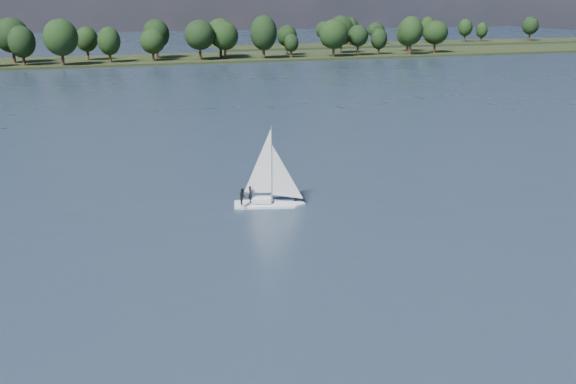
% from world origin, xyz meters
% --- Properties ---
extents(ground, '(700.00, 700.00, 0.00)m').
position_xyz_m(ground, '(0.00, 100.00, 0.00)').
color(ground, '#233342').
rests_on(ground, ground).
extents(far_shore, '(660.00, 40.00, 1.50)m').
position_xyz_m(far_shore, '(0.00, 212.00, 0.00)').
color(far_shore, black).
rests_on(far_shore, ground).
extents(far_shore_back, '(220.00, 30.00, 1.40)m').
position_xyz_m(far_shore_back, '(160.00, 260.00, 0.00)').
color(far_shore_back, black).
rests_on(far_shore_back, ground).
extents(sailboat, '(6.76, 3.53, 8.57)m').
position_xyz_m(sailboat, '(1.37, 37.73, 2.39)').
color(sailboat, white).
rests_on(sailboat, ground).
extents(treeline, '(562.03, 74.13, 18.02)m').
position_xyz_m(treeline, '(-24.33, 208.44, 8.00)').
color(treeline, black).
rests_on(treeline, ground).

